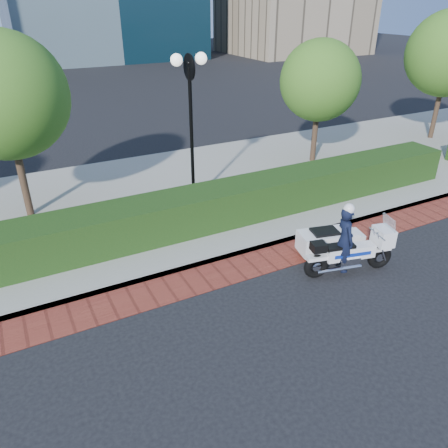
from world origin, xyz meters
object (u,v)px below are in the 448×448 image
tree_b (4,96)px  police_motorcycle (340,244)px  lamppost (191,107)px  tree_c (320,81)px

tree_b → police_motorcycle: tree_b is taller
lamppost → tree_b: bearing=163.9°
tree_b → tree_c: (10.00, -0.00, -0.39)m
tree_b → police_motorcycle: size_ratio=2.27×
lamppost → tree_b: tree_b is taller
tree_c → lamppost: bearing=-166.7°
lamppost → police_motorcycle: size_ratio=1.95×
lamppost → tree_c: bearing=13.3°
lamppost → police_motorcycle: (1.59, -4.67, -2.35)m
lamppost → tree_b: 4.71m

